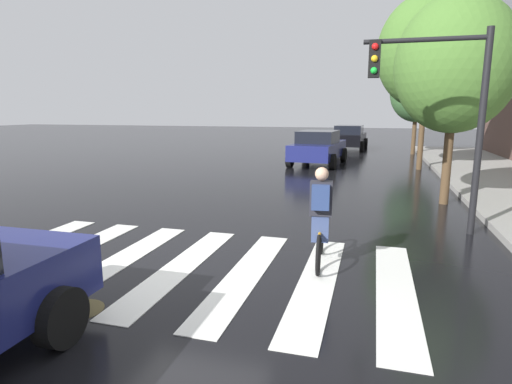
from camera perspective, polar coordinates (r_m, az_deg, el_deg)
name	(u,v)px	position (r m, az deg, el deg)	size (l,w,h in m)	color
ground_plane	(185,267)	(7.23, -9.61, -10.08)	(120.00, 120.00, 0.00)	black
crosswalk_stripes	(181,267)	(7.27, -10.21, -9.96)	(7.44, 4.04, 0.01)	silver
manhole_cover	(79,309)	(6.20, -22.94, -14.51)	(0.64, 0.64, 0.01)	#473D1E
sedan_mid	(318,147)	(20.57, 8.47, 6.06)	(2.55, 4.88, 1.64)	navy
sedan_far	(349,137)	(28.89, 12.55, 7.30)	(2.40, 4.79, 1.62)	black
cyclist	(321,218)	(7.02, 8.79, -3.47)	(0.38, 1.71, 1.69)	black
traffic_light_near	(439,97)	(9.60, 23.70, 11.76)	(2.47, 0.28, 4.20)	black
street_tree_near	(456,65)	(12.75, 25.52, 15.35)	(3.14, 3.14, 5.59)	#4C3823
street_tree_mid	(428,52)	(20.06, 22.31, 17.23)	(4.18, 4.18, 7.44)	#4C3823
street_tree_far	(417,92)	(26.84, 21.07, 12.59)	(3.04, 3.04, 5.41)	#4C3823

